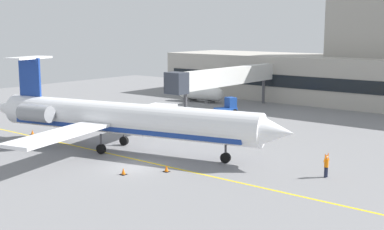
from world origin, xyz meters
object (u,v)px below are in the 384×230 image
object	(u,v)px
pushback_tractor	(228,107)
regional_jet	(119,118)
fuel_tank	(201,93)
marshaller	(326,165)
belt_loader	(234,127)

from	to	relation	value
pushback_tractor	regional_jet	bearing A→B (deg)	-80.73
pushback_tractor	fuel_tank	xyz separation A→B (m)	(-9.84, 6.75, 0.38)
regional_jet	marshaller	world-z (taller)	regional_jet
pushback_tractor	marshaller	distance (m)	30.29
regional_jet	marshaller	bearing A→B (deg)	11.38
belt_loader	marshaller	world-z (taller)	belt_loader
marshaller	regional_jet	bearing A→B (deg)	-168.62
pushback_tractor	belt_loader	xyz separation A→B (m)	(8.70, -11.36, -0.02)
marshaller	belt_loader	bearing A→B (deg)	149.67
belt_loader	marshaller	distance (m)	16.55
pushback_tractor	fuel_tank	size ratio (longest dim) A/B	0.42
fuel_tank	belt_loader	bearing A→B (deg)	-44.32
marshaller	fuel_tank	bearing A→B (deg)	141.12
pushback_tractor	marshaller	xyz separation A→B (m)	(22.99, -19.72, -0.02)
pushback_tractor	marshaller	size ratio (longest dim) A/B	1.72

